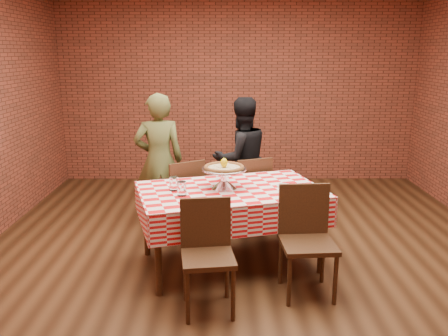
{
  "coord_description": "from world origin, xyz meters",
  "views": [
    {
      "loc": [
        -0.24,
        -4.27,
        2.01
      ],
      "look_at": [
        -0.23,
        0.02,
        0.93
      ],
      "focal_mm": 37.25,
      "sensor_mm": 36.0,
      "label": 1
    }
  ],
  "objects_px": {
    "chair_far_right": "(248,194)",
    "condiment_caddy": "(222,173)",
    "pizza": "(224,168)",
    "chair_near_right": "(308,243)",
    "pizza_stand": "(224,178)",
    "table": "(230,227)",
    "water_glass_left": "(182,189)",
    "chair_far_left": "(180,198)",
    "diner_black": "(241,159)",
    "diner_olive": "(159,161)",
    "water_glass_right": "(174,184)",
    "chair_near_left": "(208,259)"
  },
  "relations": [
    {
      "from": "chair_far_right",
      "to": "condiment_caddy",
      "type": "bearing_deg",
      "value": 40.62
    },
    {
      "from": "pizza",
      "to": "chair_near_right",
      "type": "xyz_separation_m",
      "value": [
        0.7,
        -0.61,
        -0.49
      ]
    },
    {
      "from": "pizza_stand",
      "to": "chair_far_right",
      "type": "xyz_separation_m",
      "value": [
        0.27,
        0.83,
        -0.41
      ]
    },
    {
      "from": "table",
      "to": "water_glass_left",
      "type": "relative_size",
      "value": 12.93
    },
    {
      "from": "pizza_stand",
      "to": "condiment_caddy",
      "type": "height_order",
      "value": "pizza_stand"
    },
    {
      "from": "condiment_caddy",
      "to": "table",
      "type": "bearing_deg",
      "value": -113.48
    },
    {
      "from": "chair_near_right",
      "to": "chair_far_left",
      "type": "xyz_separation_m",
      "value": [
        -1.18,
        1.27,
        -0.01
      ]
    },
    {
      "from": "chair_near_right",
      "to": "chair_far_right",
      "type": "relative_size",
      "value": 1.04
    },
    {
      "from": "chair_near_right",
      "to": "chair_far_left",
      "type": "height_order",
      "value": "chair_near_right"
    },
    {
      "from": "diner_black",
      "to": "condiment_caddy",
      "type": "bearing_deg",
      "value": 54.77
    },
    {
      "from": "chair_far_right",
      "to": "pizza_stand",
      "type": "bearing_deg",
      "value": 51.01
    },
    {
      "from": "pizza",
      "to": "chair_far_right",
      "type": "xyz_separation_m",
      "value": [
        0.27,
        0.83,
        -0.51
      ]
    },
    {
      "from": "chair_far_left",
      "to": "chair_near_right",
      "type": "bearing_deg",
      "value": 101.35
    },
    {
      "from": "water_glass_left",
      "to": "pizza_stand",
      "type": "bearing_deg",
      "value": 31.43
    },
    {
      "from": "pizza_stand",
      "to": "diner_olive",
      "type": "bearing_deg",
      "value": 125.91
    },
    {
      "from": "pizza_stand",
      "to": "chair_far_right",
      "type": "bearing_deg",
      "value": 71.7
    },
    {
      "from": "pizza_stand",
      "to": "chair_far_left",
      "type": "height_order",
      "value": "pizza_stand"
    },
    {
      "from": "diner_olive",
      "to": "pizza",
      "type": "bearing_deg",
      "value": 114.58
    },
    {
      "from": "table",
      "to": "chair_far_right",
      "type": "xyz_separation_m",
      "value": [
        0.21,
        0.85,
        0.07
      ]
    },
    {
      "from": "pizza",
      "to": "table",
      "type": "bearing_deg",
      "value": -21.16
    },
    {
      "from": "chair_near_right",
      "to": "diner_black",
      "type": "height_order",
      "value": "diner_black"
    },
    {
      "from": "water_glass_right",
      "to": "condiment_caddy",
      "type": "relative_size",
      "value": 0.92
    },
    {
      "from": "condiment_caddy",
      "to": "chair_near_left",
      "type": "relative_size",
      "value": 0.16
    },
    {
      "from": "pizza_stand",
      "to": "water_glass_right",
      "type": "height_order",
      "value": "pizza_stand"
    },
    {
      "from": "chair_far_left",
      "to": "diner_olive",
      "type": "distance_m",
      "value": 0.57
    },
    {
      "from": "chair_far_left",
      "to": "diner_black",
      "type": "distance_m",
      "value": 0.98
    },
    {
      "from": "table",
      "to": "pizza",
      "type": "bearing_deg",
      "value": 158.84
    },
    {
      "from": "water_glass_left",
      "to": "chair_near_left",
      "type": "distance_m",
      "value": 0.78
    },
    {
      "from": "pizza",
      "to": "diner_olive",
      "type": "distance_m",
      "value": 1.29
    },
    {
      "from": "chair_near_left",
      "to": "condiment_caddy",
      "type": "bearing_deg",
      "value": 77.16
    },
    {
      "from": "water_glass_left",
      "to": "water_glass_right",
      "type": "bearing_deg",
      "value": 118.45
    },
    {
      "from": "water_glass_right",
      "to": "chair_far_right",
      "type": "bearing_deg",
      "value": 50.64
    },
    {
      "from": "pizza_stand",
      "to": "water_glass_left",
      "type": "height_order",
      "value": "pizza_stand"
    },
    {
      "from": "water_glass_right",
      "to": "chair_far_left",
      "type": "distance_m",
      "value": 0.82
    },
    {
      "from": "diner_olive",
      "to": "water_glass_right",
      "type": "bearing_deg",
      "value": 93.17
    },
    {
      "from": "condiment_caddy",
      "to": "chair_far_left",
      "type": "relative_size",
      "value": 0.16
    },
    {
      "from": "pizza_stand",
      "to": "chair_near_right",
      "type": "distance_m",
      "value": 1.01
    },
    {
      "from": "water_glass_right",
      "to": "diner_olive",
      "type": "xyz_separation_m",
      "value": [
        -0.29,
        1.11,
        -0.04
      ]
    },
    {
      "from": "pizza_stand",
      "to": "condiment_caddy",
      "type": "relative_size",
      "value": 3.05
    },
    {
      "from": "water_glass_right",
      "to": "condiment_caddy",
      "type": "distance_m",
      "value": 0.58
    },
    {
      "from": "chair_near_right",
      "to": "diner_olive",
      "type": "distance_m",
      "value": 2.22
    },
    {
      "from": "chair_far_left",
      "to": "water_glass_right",
      "type": "bearing_deg",
      "value": 59.59
    },
    {
      "from": "water_glass_left",
      "to": "chair_far_right",
      "type": "distance_m",
      "value": 1.3
    },
    {
      "from": "water_glass_left",
      "to": "chair_far_left",
      "type": "height_order",
      "value": "chair_far_left"
    },
    {
      "from": "diner_olive",
      "to": "diner_black",
      "type": "xyz_separation_m",
      "value": [
        0.96,
        0.25,
        -0.04
      ]
    },
    {
      "from": "table",
      "to": "pizza_stand",
      "type": "height_order",
      "value": "pizza_stand"
    },
    {
      "from": "table",
      "to": "water_glass_left",
      "type": "bearing_deg",
      "value": -154.63
    },
    {
      "from": "water_glass_right",
      "to": "chair_near_left",
      "type": "relative_size",
      "value": 0.15
    },
    {
      "from": "diner_olive",
      "to": "diner_black",
      "type": "bearing_deg",
      "value": -176.78
    },
    {
      "from": "condiment_caddy",
      "to": "chair_far_right",
      "type": "xyz_separation_m",
      "value": [
        0.29,
        0.53,
        -0.39
      ]
    }
  ]
}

